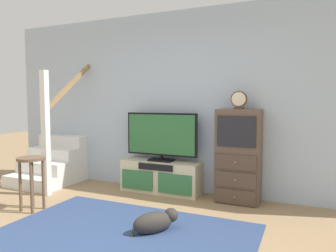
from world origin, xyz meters
TOP-DOWN VIEW (x-y plane):
  - back_wall at (0.00, 2.46)m, footprint 6.40×0.12m
  - area_rug at (0.00, 0.60)m, footprint 2.60×1.80m
  - media_console at (-0.30, 2.19)m, footprint 1.20×0.38m
  - television at (-0.30, 2.22)m, footprint 1.12×0.22m
  - side_cabinet at (0.85, 2.20)m, footprint 0.58×0.38m
  - desk_clock at (0.84, 2.19)m, footprint 0.22×0.08m
  - staircase at (-2.24, 2.20)m, footprint 1.00×1.36m
  - bar_stool_near at (-1.44, 0.84)m, footprint 0.34×0.34m
  - dog at (0.27, 0.85)m, footprint 0.43×0.47m

SIDE VIEW (x-z plane):
  - area_rug at x=0.00m, z-range 0.00..0.01m
  - dog at x=0.27m, z-range 0.00..0.23m
  - media_console at x=-0.30m, z-range 0.00..0.47m
  - staircase at x=-2.24m, z-range -0.73..1.47m
  - bar_stool_near at x=-1.44m, z-range 0.17..0.84m
  - side_cabinet at x=0.85m, z-range 0.00..1.26m
  - television at x=-0.30m, z-range 0.50..1.21m
  - back_wall at x=0.00m, z-range 0.00..2.70m
  - desk_clock at x=0.84m, z-range 1.26..1.50m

